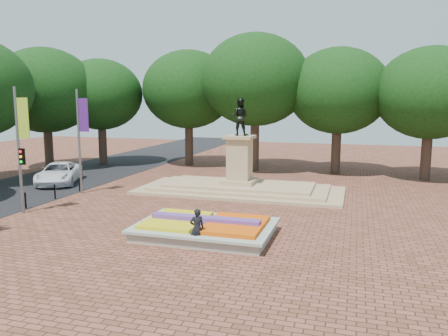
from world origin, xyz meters
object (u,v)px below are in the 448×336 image
object	(u,v)px
van	(59,173)
pedestrian	(197,228)
flower_bed	(206,228)
monument	(239,179)

from	to	relation	value
van	pedestrian	xyz separation A→B (m)	(15.12, -10.70, 0.06)
flower_bed	van	distance (m)	17.48
monument	van	size ratio (longest dim) A/B	2.45
monument	van	world-z (taller)	monument
flower_bed	van	xyz separation A→B (m)	(-14.95, 9.06, 0.42)
monument	van	distance (m)	13.95
van	pedestrian	size ratio (longest dim) A/B	3.35
flower_bed	pedestrian	xyz separation A→B (m)	(0.17, -1.64, 0.47)
flower_bed	pedestrian	size ratio (longest dim) A/B	3.70
pedestrian	van	bearing A→B (deg)	-65.76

